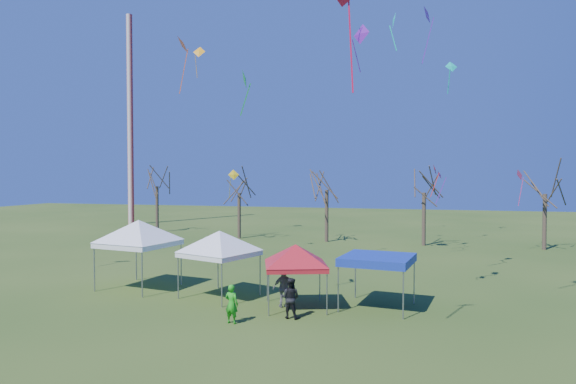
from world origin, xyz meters
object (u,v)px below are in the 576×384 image
object	(u,v)px
tree_0	(157,170)
tree_3	(424,174)
tree_2	(327,171)
tent_red	(296,249)
tent_white_west	(139,225)
radio_mast	(130,120)
tent_blue	(378,260)
tree_4	(545,174)
tent_white_mid	(220,235)
person_dark	(290,298)
person_green	(232,304)
person_grey	(284,288)
tree_1	(239,177)

from	to	relation	value
tree_0	tree_3	distance (m)	27.09
tree_2	tent_red	size ratio (longest dim) A/B	2.28
tree_0	tent_white_west	bearing A→B (deg)	-62.92
radio_mast	tree_2	world-z (taller)	radio_mast
tent_red	tree_3	bearing A→B (deg)	75.94
tree_2	radio_mast	bearing A→B (deg)	159.43
tent_blue	tree_4	bearing A→B (deg)	62.06
tent_white_mid	tent_red	world-z (taller)	tent_white_mid
tree_3	tent_red	world-z (taller)	tree_3
radio_mast	person_dark	xyz separation A→B (m)	(28.59, -34.05, -11.65)
tent_white_west	person_dark	bearing A→B (deg)	-20.64
tree_2	person_dark	world-z (taller)	tree_2
tent_white_mid	person_green	world-z (taller)	tent_white_mid
tree_0	person_grey	world-z (taller)	tree_0
tree_1	tent_red	xyz separation A→B (m)	(11.18, -23.04, -3.10)
person_green	person_grey	world-z (taller)	person_grey
tent_white_west	tree_4	bearing A→B (deg)	40.69
tree_0	tent_red	bearing A→B (deg)	-50.49
tent_red	person_green	distance (m)	4.03
tree_3	tent_blue	bearing A→B (deg)	-95.45
tree_2	tree_3	size ratio (longest dim) A/B	1.03
tree_2	tent_white_mid	distance (m)	21.99
tent_blue	person_grey	bearing A→B (deg)	-166.65
tree_1	person_green	bearing A→B (deg)	-70.44
tree_0	person_dark	size ratio (longest dim) A/B	4.94
tent_red	tent_blue	xyz separation A→B (m)	(3.57, 0.95, -0.51)
tent_red	person_grey	world-z (taller)	tent_red
radio_mast	tree_1	size ratio (longest dim) A/B	3.31
tent_white_mid	person_grey	size ratio (longest dim) A/B	2.28
tree_1	person_green	size ratio (longest dim) A/B	4.75
tent_white_mid	tent_white_west	bearing A→B (deg)	171.42
radio_mast	tree_2	distance (m)	28.08
tree_3	person_dark	size ratio (longest dim) A/B	4.64
radio_mast	tent_red	bearing A→B (deg)	-48.75
tent_white_mid	tent_blue	xyz separation A→B (m)	(7.68, -0.12, -0.87)
tree_4	person_grey	distance (m)	27.73
tent_blue	person_dark	xyz separation A→B (m)	(-3.39, -2.60, -1.33)
tent_blue	person_grey	world-z (taller)	tent_blue
radio_mast	tree_4	world-z (taller)	radio_mast
tree_1	tent_white_west	bearing A→B (deg)	-84.15
person_grey	tent_blue	bearing A→B (deg)	165.86
radio_mast	tent_white_west	xyz separation A→B (m)	(19.41, -30.59, -9.13)
radio_mast	person_green	bearing A→B (deg)	-53.19
tent_white_west	tent_blue	size ratio (longest dim) A/B	1.37
tree_2	tent_white_west	distance (m)	22.06
tree_4	person_grey	xyz separation A→B (m)	(-15.48, -22.42, -5.18)
tent_white_mid	person_grey	distance (m)	4.32
tree_0	tree_4	xyz separation A→B (m)	(36.20, -3.38, -0.43)
tree_1	tree_4	bearing A→B (deg)	-1.42
radio_mast	tree_1	xyz separation A→B (m)	(17.23, -9.35, -6.71)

